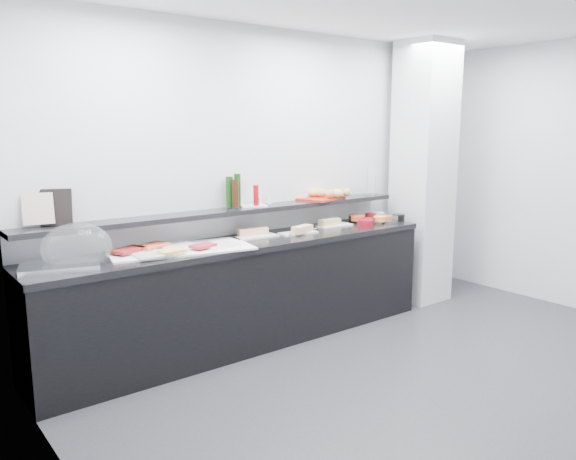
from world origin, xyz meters
TOP-DOWN VIEW (x-y plane):
  - ground at (0.00, 0.00)m, footprint 5.00×5.00m
  - back_wall at (0.00, 2.00)m, footprint 5.00×0.02m
  - column at (1.50, 1.65)m, footprint 0.50×0.50m
  - buffet_cabinet at (-0.70, 1.70)m, footprint 3.60×0.60m
  - counter_top at (-0.70, 1.70)m, footprint 3.62×0.62m
  - wall_shelf at (-0.70, 1.88)m, footprint 3.60×0.25m
  - cloche_base at (-2.22, 1.66)m, footprint 0.58×0.47m
  - cloche_dome at (-2.08, 1.71)m, footprint 0.53×0.42m
  - linen_runner at (-1.30, 1.71)m, footprint 1.17×0.72m
  - platter_meat_a at (-1.59, 1.81)m, footprint 0.31×0.22m
  - food_meat_a at (-1.69, 1.78)m, footprint 0.29×0.24m
  - platter_salmon at (-1.32, 1.81)m, footprint 0.36×0.27m
  - food_salmon at (-1.49, 1.81)m, footprint 0.29×0.24m
  - platter_cheese at (-1.55, 1.59)m, footprint 0.33×0.23m
  - food_cheese at (-1.45, 1.54)m, footprint 0.20×0.14m
  - platter_meat_b at (-1.02, 1.57)m, footprint 0.29×0.23m
  - food_meat_b at (-1.18, 1.58)m, footprint 0.21×0.16m
  - sandwich_plate_left at (-0.57, 1.77)m, footprint 0.41×0.18m
  - sandwich_food_left at (-0.54, 1.84)m, footprint 0.28×0.17m
  - tongs_left at (-0.55, 1.71)m, footprint 0.16×0.04m
  - sandwich_plate_mid at (-0.16, 1.68)m, footprint 0.36×0.17m
  - sandwich_food_mid at (-0.14, 1.64)m, footprint 0.24×0.14m
  - tongs_mid at (-0.24, 1.63)m, footprint 0.15×0.07m
  - sandwich_plate_right at (0.36, 1.78)m, footprint 0.36×0.18m
  - sandwich_food_right at (0.31, 1.78)m, footprint 0.23×0.09m
  - tongs_right at (0.08, 1.71)m, footprint 0.16×0.02m
  - bowl_glass_fruit at (0.71, 1.83)m, footprint 0.16×0.16m
  - fill_glass_fruit at (0.68, 1.78)m, footprint 0.18×0.18m
  - bowl_black_jam at (0.68, 1.80)m, footprint 0.18×0.18m
  - fill_black_jam at (0.89, 1.80)m, footprint 0.12×0.12m
  - bowl_glass_cream at (0.96, 1.78)m, footprint 0.22×0.22m
  - fill_glass_cream at (1.01, 1.81)m, footprint 0.17×0.17m
  - bowl_red_jam at (0.55, 1.55)m, footprint 0.17×0.17m
  - fill_red_jam at (0.66, 1.61)m, footprint 0.14×0.14m
  - bowl_glass_salmon at (0.92, 1.56)m, footprint 0.16×0.16m
  - fill_glass_salmon at (0.81, 1.61)m, footprint 0.16×0.16m
  - bowl_black_fruit at (1.08, 1.60)m, footprint 0.13×0.13m
  - fill_black_fruit at (0.91, 1.60)m, footprint 0.10×0.10m
  - framed_print at (-2.14, 1.95)m, footprint 0.22×0.15m
  - print_art at (-2.26, 1.95)m, footprint 0.21×0.09m
  - condiment_tray at (-0.49, 1.90)m, footprint 0.26×0.21m
  - bottle_green_a at (-0.70, 1.94)m, footprint 0.08×0.08m
  - bottle_brown at (-0.69, 1.88)m, footprint 0.06×0.06m
  - bottle_green_b at (-0.62, 1.94)m, footprint 0.07×0.07m
  - bottle_hot at (-0.49, 1.86)m, footprint 0.06×0.06m
  - shaker_salt at (-0.45, 1.86)m, footprint 0.04×0.04m
  - shaker_pepper at (-0.33, 1.87)m, footprint 0.04×0.04m
  - bread_tray at (0.31, 1.91)m, footprint 0.50×0.42m
  - bread_roll_nw at (0.33, 1.92)m, footprint 0.15×0.12m
  - bread_roll_n at (0.29, 1.97)m, footprint 0.16×0.12m
  - bread_roll_sw at (0.33, 1.80)m, footprint 0.14×0.10m
  - bread_roll_s at (0.41, 1.80)m, footprint 0.15×0.10m
  - bread_roll_se at (0.56, 1.81)m, footprint 0.14×0.12m
  - bread_roll_midw at (0.44, 1.84)m, footprint 0.14×0.12m
  - bread_roll_mide at (0.55, 1.89)m, footprint 0.14×0.10m
  - carafe at (0.93, 1.84)m, footprint 0.15×0.15m

SIDE VIEW (x-z plane):
  - ground at x=0.00m, z-range 0.00..0.00m
  - buffet_cabinet at x=-0.70m, z-range 0.00..0.85m
  - counter_top at x=-0.70m, z-range 0.85..0.90m
  - linen_runner at x=-1.30m, z-range 0.90..0.91m
  - sandwich_plate_left at x=-0.57m, z-range 0.90..0.91m
  - sandwich_plate_mid at x=-0.16m, z-range 0.90..0.91m
  - sandwich_plate_right at x=0.36m, z-range 0.90..0.91m
  - tongs_left at x=-0.55m, z-range 0.91..0.92m
  - tongs_mid at x=-0.24m, z-range 0.91..0.92m
  - tongs_right at x=0.08m, z-range 0.92..0.92m
  - cloche_base at x=-2.22m, z-range 0.90..0.94m
  - platter_meat_a at x=-1.59m, z-range 0.92..0.93m
  - platter_salmon at x=-1.32m, z-range 0.92..0.93m
  - platter_cheese at x=-1.55m, z-range 0.92..0.93m
  - platter_meat_b at x=-1.02m, z-range 0.92..0.93m
  - bowl_glass_fruit at x=0.71m, z-range 0.90..0.97m
  - bowl_black_jam at x=0.68m, z-range 0.90..0.97m
  - bowl_glass_cream at x=0.96m, z-range 0.90..0.97m
  - bowl_red_jam at x=0.55m, z-range 0.90..0.97m
  - bowl_glass_salmon at x=0.92m, z-range 0.90..0.97m
  - bowl_black_fruit at x=1.08m, z-range 0.90..0.97m
  - food_meat_a at x=-1.69m, z-range 0.93..0.95m
  - food_salmon at x=-1.49m, z-range 0.93..0.95m
  - food_cheese at x=-1.45m, z-range 0.93..0.95m
  - food_meat_b at x=-1.18m, z-range 0.93..0.95m
  - sandwich_food_left at x=-0.54m, z-range 0.91..0.97m
  - sandwich_food_mid at x=-0.14m, z-range 0.91..0.97m
  - sandwich_food_right at x=0.31m, z-range 0.91..0.97m
  - fill_glass_fruit at x=0.68m, z-range 0.92..0.97m
  - fill_black_jam at x=0.89m, z-range 0.92..0.97m
  - fill_glass_cream at x=1.01m, z-range 0.92..0.97m
  - fill_red_jam at x=0.66m, z-range 0.92..0.97m
  - fill_glass_salmon at x=0.81m, z-range 0.92..0.97m
  - fill_black_fruit at x=0.91m, z-range 0.92..0.97m
  - cloche_dome at x=-2.08m, z-range 0.86..1.20m
  - wall_shelf at x=-0.70m, z-range 1.11..1.15m
  - condiment_tray at x=-0.49m, z-range 1.15..1.16m
  - bread_tray at x=0.31m, z-range 1.15..1.17m
  - shaker_salt at x=-0.45m, z-range 1.16..1.23m
  - shaker_pepper at x=-0.33m, z-range 1.16..1.23m
  - bread_roll_nw at x=0.33m, z-range 1.17..1.25m
  - bread_roll_n at x=0.29m, z-range 1.17..1.25m
  - bread_roll_sw at x=0.33m, z-range 1.17..1.25m
  - bread_roll_s at x=0.41m, z-range 1.17..1.25m
  - bread_roll_se at x=0.56m, z-range 1.17..1.25m
  - bread_roll_midw at x=0.44m, z-range 1.17..1.25m
  - bread_roll_mide at x=0.55m, z-range 1.17..1.25m
  - bottle_hot at x=-0.49m, z-range 1.16..1.34m
  - framed_print at x=-2.14m, z-range 1.15..1.41m
  - print_art at x=-2.26m, z-range 1.17..1.39m
  - bottle_brown at x=-0.69m, z-range 1.16..1.40m
  - bottle_green_a at x=-0.70m, z-range 1.16..1.42m
  - carafe at x=0.93m, z-range 1.15..1.45m
  - bottle_green_b at x=-0.62m, z-range 1.16..1.44m
  - back_wall at x=0.00m, z-range 0.00..2.70m
  - column at x=1.50m, z-range 0.00..2.70m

